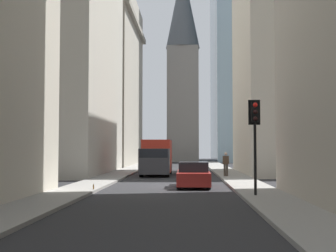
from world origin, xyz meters
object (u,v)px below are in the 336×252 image
delivery_truck (157,157)px  discarded_bottle (93,187)px  sedan_red (193,175)px  pedestrian (226,163)px  traffic_light_foreground (255,125)px

delivery_truck → discarded_bottle: bearing=171.0°
sedan_red → pedestrian: size_ratio=2.48×
delivery_truck → discarded_bottle: (-13.68, 2.18, -1.21)m
discarded_bottle → traffic_light_foreground: bearing=-107.5°
sedan_red → traffic_light_foreground: traffic_light_foreground is taller
traffic_light_foreground → pedestrian: 13.15m
delivery_truck → sedan_red: (-10.78, -2.80, -0.80)m
pedestrian → discarded_bottle: pedestrian is taller
sedan_red → traffic_light_foreground: size_ratio=1.03×
sedan_red → traffic_light_foreground: (-5.29, -2.62, 2.53)m
delivery_truck → traffic_light_foreground: traffic_light_foreground is taller
delivery_truck → traffic_light_foreground: (-16.08, -5.42, 1.74)m
sedan_red → delivery_truck: bearing=14.6°
sedan_red → traffic_light_foreground: 6.43m
pedestrian → sedan_red: bearing=162.2°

